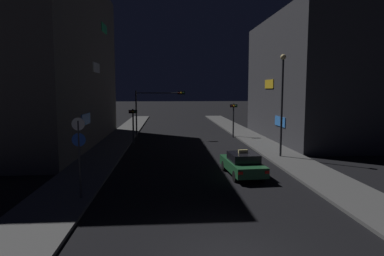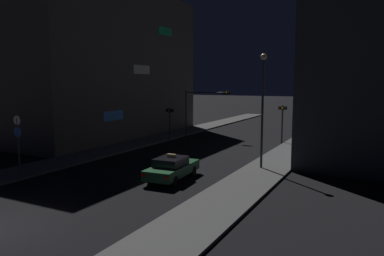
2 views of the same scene
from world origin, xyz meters
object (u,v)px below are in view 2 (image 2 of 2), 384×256
Objects in this scene: traffic_light_right_kerb at (282,116)px; street_lamp_near_block at (263,98)px; traffic_light_left_kerb at (170,117)px; traffic_light_overhead at (203,103)px; taxi at (172,168)px; sign_pole_left at (18,139)px.

street_lamp_near_block reaches higher than traffic_light_right_kerb.
traffic_light_right_kerb is (10.55, 3.70, 0.23)m from traffic_light_left_kerb.
traffic_light_left_kerb is 14.47m from street_lamp_near_block.
traffic_light_overhead is at bearing 58.95° from traffic_light_left_kerb.
traffic_light_right_kerb is 11.76m from street_lamp_near_block.
traffic_light_left_kerb is at bearing 121.50° from taxi.
traffic_light_overhead reaches higher than sign_pole_left.
taxi is 17.55m from traffic_light_overhead.
traffic_light_left_kerb is at bearing -160.68° from traffic_light_right_kerb.
traffic_light_overhead is 15.00m from street_lamp_near_block.
sign_pole_left is 0.49× the size of street_lamp_near_block.
street_lamp_near_block reaches higher than taxi.
sign_pole_left is at bearing -98.00° from traffic_light_overhead.
traffic_light_overhead reaches higher than traffic_light_left_kerb.
traffic_light_left_kerb is (-7.86, 12.83, 1.72)m from taxi.
traffic_light_right_kerb reaches higher than taxi.
street_lamp_near_block is at bearing 50.97° from taxi.
street_lamp_near_block is (4.11, 5.07, 4.18)m from taxi.
traffic_light_overhead reaches higher than taxi.
traffic_light_left_kerb is 16.94m from sign_pole_left.
traffic_light_overhead is 1.41× the size of traffic_light_right_kerb.
street_lamp_near_block is (12.75, 9.17, 2.44)m from sign_pole_left.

